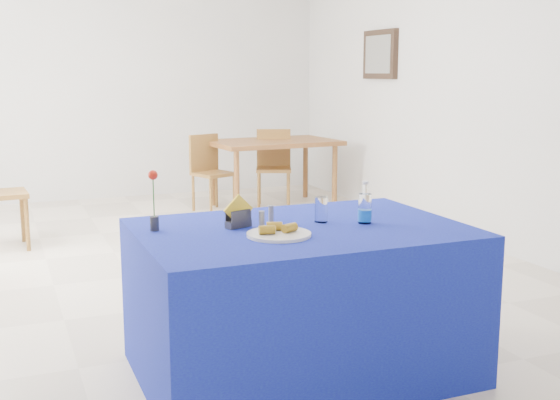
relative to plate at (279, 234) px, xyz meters
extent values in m
plane|color=beige|center=(0.23, 2.16, -0.77)|extent=(7.00, 7.00, 0.00)
plane|color=silver|center=(0.23, 5.66, 0.63)|extent=(5.00, 0.00, 5.00)
plane|color=silver|center=(0.23, -1.34, 0.63)|extent=(5.00, 0.00, 5.00)
plane|color=silver|center=(2.73, 2.16, 0.63)|extent=(0.00, 7.00, 7.00)
cube|color=black|center=(2.70, 3.76, 0.93)|extent=(0.06, 0.64, 0.52)
cube|color=#998C66|center=(2.68, 3.76, 0.93)|extent=(0.02, 0.52, 0.40)
cylinder|color=silver|center=(0.00, 0.00, 0.00)|extent=(0.30, 0.30, 0.01)
cylinder|color=silver|center=(0.32, 0.21, 0.06)|extent=(0.07, 0.07, 0.13)
cylinder|color=slate|center=(-0.01, 0.19, 0.04)|extent=(0.03, 0.03, 0.08)
cylinder|color=slate|center=(0.08, 0.30, 0.04)|extent=(0.03, 0.03, 0.08)
cube|color=#101399|center=(0.17, 0.14, -0.39)|extent=(1.60, 1.10, 0.76)
cylinder|color=white|center=(0.51, 0.10, 0.07)|extent=(0.07, 0.07, 0.15)
cylinder|color=blue|center=(0.51, 0.10, 0.03)|extent=(0.07, 0.07, 0.06)
cylinder|color=white|center=(0.51, 0.10, 0.17)|extent=(0.03, 0.03, 0.05)
cylinder|color=silver|center=(0.51, 0.10, 0.20)|extent=(0.03, 0.03, 0.01)
cube|color=#3B3A3F|center=(-0.12, 0.25, 0.01)|extent=(0.14, 0.09, 0.03)
cube|color=#36353A|center=(-0.11, 0.22, 0.04)|extent=(0.12, 0.04, 0.09)
cube|color=#3B3B41|center=(-0.12, 0.27, 0.04)|extent=(0.12, 0.04, 0.09)
cube|color=yellow|center=(-0.12, 0.25, 0.08)|extent=(0.15, 0.02, 0.15)
cylinder|color=#27272C|center=(-0.51, 0.33, 0.03)|extent=(0.04, 0.04, 0.07)
cylinder|color=#18601B|center=(-0.51, 0.33, 0.14)|extent=(0.01, 0.01, 0.22)
sphere|color=red|center=(-0.51, 0.33, 0.26)|extent=(0.05, 0.05, 0.05)
cube|color=brown|center=(1.71, 4.38, -0.04)|extent=(1.45, 0.99, 0.05)
cylinder|color=#8F5F29|center=(1.14, 3.99, -0.41)|extent=(0.06, 0.06, 0.71)
cylinder|color=olive|center=(2.33, 4.07, -0.41)|extent=(0.06, 0.06, 0.71)
cylinder|color=olive|center=(1.09, 4.69, -0.41)|extent=(0.06, 0.06, 0.71)
cylinder|color=brown|center=(2.29, 4.77, -0.41)|extent=(0.06, 0.06, 0.71)
cylinder|color=olive|center=(0.90, 4.15, -0.57)|extent=(0.03, 0.03, 0.40)
cylinder|color=olive|center=(1.20, 4.26, -0.57)|extent=(0.03, 0.03, 0.40)
cylinder|color=olive|center=(0.79, 4.45, -0.57)|extent=(0.03, 0.03, 0.40)
cylinder|color=olive|center=(1.09, 4.56, -0.57)|extent=(0.03, 0.03, 0.40)
cube|color=olive|center=(0.99, 4.36, -0.35)|extent=(0.48, 0.48, 0.04)
cube|color=olive|center=(0.93, 4.51, -0.13)|extent=(0.36, 0.16, 0.41)
cylinder|color=olive|center=(1.49, 4.26, -0.56)|extent=(0.03, 0.03, 0.42)
cylinder|color=olive|center=(1.80, 4.14, -0.56)|extent=(0.03, 0.03, 0.42)
cylinder|color=olive|center=(1.61, 4.57, -0.56)|extent=(0.03, 0.03, 0.42)
cylinder|color=olive|center=(1.92, 4.45, -0.56)|extent=(0.03, 0.03, 0.42)
cube|color=olive|center=(1.70, 4.36, -0.34)|extent=(0.50, 0.50, 0.04)
cube|color=olive|center=(1.77, 4.52, -0.11)|extent=(0.37, 0.18, 0.43)
cylinder|color=olive|center=(-0.99, 3.28, -0.54)|extent=(0.04, 0.04, 0.46)
cylinder|color=olive|center=(-1.02, 3.65, -0.54)|extent=(0.04, 0.04, 0.46)
cube|color=olive|center=(-1.19, 3.45, -0.29)|extent=(0.46, 0.46, 0.04)
cylinder|color=gold|center=(-0.06, -0.01, 0.03)|extent=(0.08, 0.05, 0.04)
cylinder|color=beige|center=(-0.03, -0.01, 0.03)|extent=(0.01, 0.03, 0.03)
cylinder|color=gold|center=(0.05, 0.00, 0.03)|extent=(0.08, 0.07, 0.04)
cylinder|color=beige|center=(0.09, 0.01, 0.03)|extent=(0.02, 0.03, 0.03)
cylinder|color=gold|center=(0.00, 0.06, 0.03)|extent=(0.08, 0.06, 0.04)
cylinder|color=beige|center=(0.03, 0.04, 0.03)|extent=(0.02, 0.03, 0.03)
camera|label=1|loc=(-1.20, -2.96, 0.75)|focal=45.00mm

